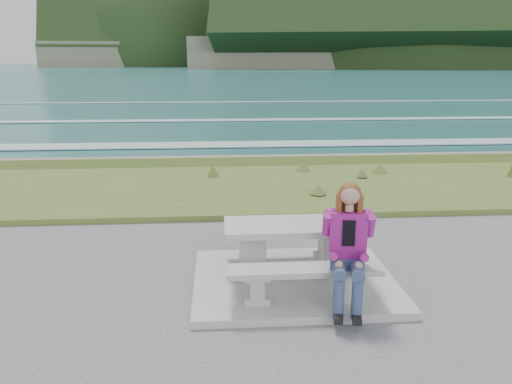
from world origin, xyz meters
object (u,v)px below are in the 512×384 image
(bench_landward, at_px, (304,275))
(seated_woman, at_px, (348,264))
(picnic_table, at_px, (295,236))
(bench_seaward, at_px, (287,234))

(bench_landward, bearing_deg, seated_woman, -15.90)
(bench_landward, bearing_deg, picnic_table, 90.00)
(bench_landward, bearing_deg, bench_seaward, 90.00)
(bench_landward, height_order, bench_seaward, same)
(bench_seaward, distance_m, seated_woman, 1.62)
(bench_landward, relative_size, bench_seaward, 1.00)
(picnic_table, xyz_separation_m, bench_landward, (0.00, -0.70, -0.23))
(bench_landward, xyz_separation_m, seated_woman, (0.47, -0.13, 0.18))
(bench_seaward, xyz_separation_m, seated_woman, (0.47, -1.53, 0.18))
(bench_seaward, bearing_deg, seated_woman, -72.86)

